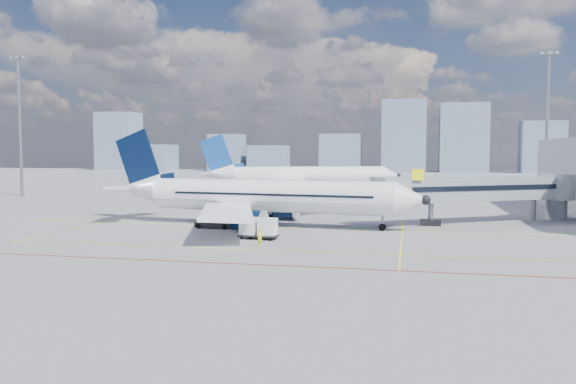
# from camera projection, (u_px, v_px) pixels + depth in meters

# --- Properties ---
(ground) EXTENTS (420.00, 420.00, 0.00)m
(ground) POSITION_uv_depth(u_px,v_px,m) (250.00, 238.00, 52.72)
(ground) COLOR gray
(ground) RESTS_ON ground
(apron_markings) EXTENTS (90.00, 35.12, 0.01)m
(apron_markings) POSITION_uv_depth(u_px,v_px,m) (231.00, 244.00, 49.02)
(apron_markings) COLOR #FEF10D
(apron_markings) RESTS_ON ground
(jet_bridge) EXTENTS (23.55, 15.78, 6.30)m
(jet_bridge) POSITION_uv_depth(u_px,v_px,m) (488.00, 190.00, 64.02)
(jet_bridge) COLOR gray
(jet_bridge) RESTS_ON ground
(floodlight_mast_nw) EXTENTS (3.20, 0.61, 25.45)m
(floodlight_mast_nw) POSITION_uv_depth(u_px,v_px,m) (20.00, 122.00, 102.31)
(floodlight_mast_nw) COLOR slate
(floodlight_mast_nw) RESTS_ON ground
(floodlight_mast_ne) EXTENTS (3.20, 0.61, 25.45)m
(floodlight_mast_ne) POSITION_uv_depth(u_px,v_px,m) (547.00, 121.00, 97.44)
(floodlight_mast_ne) COLOR slate
(floodlight_mast_ne) RESTS_ON ground
(distant_skyline) EXTENTS (248.32, 15.13, 30.00)m
(distant_skyline) POSITION_uv_depth(u_px,v_px,m) (381.00, 144.00, 236.52)
(distant_skyline) COLOR gray
(distant_skyline) RESTS_ON ground
(main_aircraft) EXTENTS (36.61, 31.84, 10.83)m
(main_aircraft) POSITION_uv_depth(u_px,v_px,m) (257.00, 196.00, 61.75)
(main_aircraft) COLOR white
(main_aircraft) RESTS_ON ground
(second_aircraft) EXTENTS (39.55, 33.56, 11.99)m
(second_aircraft) POSITION_uv_depth(u_px,v_px,m) (301.00, 177.00, 112.82)
(second_aircraft) COLOR white
(second_aircraft) RESTS_ON ground
(baggage_tug) EXTENTS (2.71, 2.12, 1.68)m
(baggage_tug) POSITION_uv_depth(u_px,v_px,m) (259.00, 229.00, 52.84)
(baggage_tug) COLOR white
(baggage_tug) RESTS_ON ground
(cargo_dolly) EXTENTS (3.71, 1.91, 1.96)m
(cargo_dolly) POSITION_uv_depth(u_px,v_px,m) (258.00, 227.00, 52.04)
(cargo_dolly) COLOR black
(cargo_dolly) RESTS_ON ground
(belt_loader) EXTENTS (5.64, 1.68, 2.29)m
(belt_loader) POSITION_uv_depth(u_px,v_px,m) (215.00, 223.00, 59.58)
(belt_loader) COLOR black
(belt_loader) RESTS_ON ground
(ramp_worker) EXTENTS (0.58, 0.65, 1.50)m
(ramp_worker) POSITION_uv_depth(u_px,v_px,m) (260.00, 238.00, 47.86)
(ramp_worker) COLOR #FCFF1A
(ramp_worker) RESTS_ON ground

